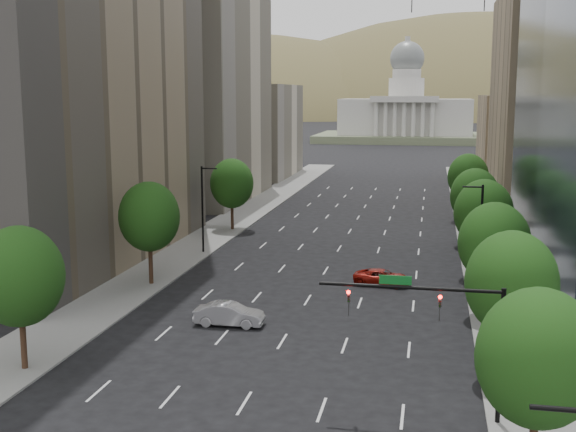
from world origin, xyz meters
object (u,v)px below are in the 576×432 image
Objects in this scene: traffic_signal at (450,322)px; car_silver at (229,314)px; capitol at (406,116)px; car_red_far at (382,277)px.

car_silver is (-14.91, 12.60, -4.35)m from traffic_signal.
capitol is 207.30m from car_silver.
capitol is at bearing 92.74° from traffic_signal.
traffic_signal is 1.84× the size of car_silver.
traffic_signal is at bearing -162.82° from car_red_far.
capitol is 12.34× the size of car_red_far.
car_red_far is (9.88, 13.24, -0.14)m from car_silver.
car_red_far is at bearing 101.01° from traffic_signal.
capitol is (-10.53, 219.71, 3.40)m from traffic_signal.
traffic_signal is 20.00m from car_silver.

